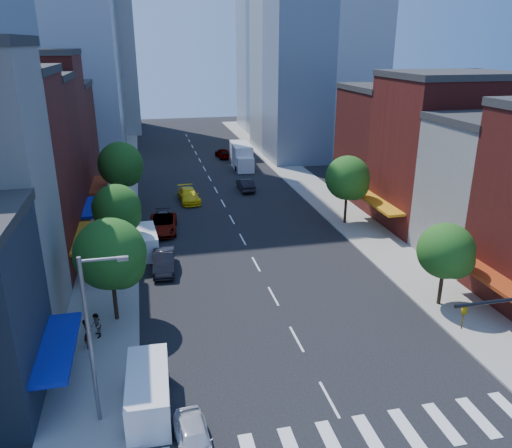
# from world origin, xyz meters

# --- Properties ---
(ground) EXTENTS (220.00, 220.00, 0.00)m
(ground) POSITION_xyz_m (0.00, 0.00, 0.00)
(ground) COLOR black
(ground) RESTS_ON ground
(sidewalk_left) EXTENTS (5.00, 120.00, 0.15)m
(sidewalk_left) POSITION_xyz_m (-12.50, 40.00, 0.07)
(sidewalk_left) COLOR gray
(sidewalk_left) RESTS_ON ground
(sidewalk_right) EXTENTS (5.00, 120.00, 0.15)m
(sidewalk_right) POSITION_xyz_m (12.50, 40.00, 0.07)
(sidewalk_right) COLOR gray
(sidewalk_right) RESTS_ON ground
(crosswalk) EXTENTS (19.00, 3.00, 0.01)m
(crosswalk) POSITION_xyz_m (0.00, -3.00, 0.01)
(crosswalk) COLOR silver
(crosswalk) RESTS_ON ground
(bldg_left_3) EXTENTS (12.00, 8.00, 15.00)m
(bldg_left_3) POSITION_xyz_m (-21.00, 29.00, 7.50)
(bldg_left_3) COLOR #541A15
(bldg_left_3) RESTS_ON ground
(bldg_left_4) EXTENTS (12.00, 9.00, 17.00)m
(bldg_left_4) POSITION_xyz_m (-21.00, 37.50, 8.50)
(bldg_left_4) COLOR #5C1815
(bldg_left_4) RESTS_ON ground
(bldg_left_5) EXTENTS (12.00, 10.00, 13.00)m
(bldg_left_5) POSITION_xyz_m (-21.00, 47.00, 6.50)
(bldg_left_5) COLOR #541A15
(bldg_left_5) RESTS_ON ground
(bldg_right_1) EXTENTS (12.00, 8.00, 12.00)m
(bldg_right_1) POSITION_xyz_m (21.00, 15.00, 6.00)
(bldg_right_1) COLOR beige
(bldg_right_1) RESTS_ON ground
(bldg_right_2) EXTENTS (12.00, 10.00, 15.00)m
(bldg_right_2) POSITION_xyz_m (21.00, 24.00, 7.50)
(bldg_right_2) COLOR #5C1815
(bldg_right_2) RESTS_ON ground
(bldg_right_3) EXTENTS (12.00, 10.00, 13.00)m
(bldg_right_3) POSITION_xyz_m (21.00, 34.00, 6.50)
(bldg_right_3) COLOR #541A15
(bldg_right_3) RESTS_ON ground
(streetlight) EXTENTS (2.25, 0.25, 9.00)m
(streetlight) POSITION_xyz_m (-11.81, 1.00, 5.28)
(streetlight) COLOR slate
(streetlight) RESTS_ON sidewalk_left
(tree_left_near) EXTENTS (4.80, 4.80, 7.30)m
(tree_left_near) POSITION_xyz_m (-11.35, 10.92, 4.87)
(tree_left_near) COLOR black
(tree_left_near) RESTS_ON sidewalk_left
(tree_left_mid) EXTENTS (4.20, 4.20, 6.65)m
(tree_left_mid) POSITION_xyz_m (-11.35, 21.92, 4.53)
(tree_left_mid) COLOR black
(tree_left_mid) RESTS_ON sidewalk_left
(tree_left_far) EXTENTS (5.00, 5.00, 7.75)m
(tree_left_far) POSITION_xyz_m (-11.35, 35.92, 5.20)
(tree_left_far) COLOR black
(tree_left_far) RESTS_ON sidewalk_left
(tree_right_near) EXTENTS (4.00, 4.00, 6.20)m
(tree_right_near) POSITION_xyz_m (11.65, 7.92, 4.19)
(tree_right_near) COLOR black
(tree_right_near) RESTS_ON sidewalk_right
(tree_right_far) EXTENTS (4.60, 4.60, 7.20)m
(tree_right_far) POSITION_xyz_m (11.65, 25.92, 4.86)
(tree_right_far) COLOR black
(tree_right_far) RESTS_ON sidewalk_right
(parked_car_front) EXTENTS (1.95, 4.15, 1.37)m
(parked_car_front) POSITION_xyz_m (-7.50, -2.00, 0.69)
(parked_car_front) COLOR silver
(parked_car_front) RESTS_ON ground
(parked_car_second) EXTENTS (2.03, 5.09, 1.65)m
(parked_car_second) POSITION_xyz_m (-7.87, 18.46, 0.82)
(parked_car_second) COLOR black
(parked_car_second) RESTS_ON ground
(parked_car_third) EXTENTS (3.24, 6.11, 1.64)m
(parked_car_third) POSITION_xyz_m (-7.50, 27.87, 0.82)
(parked_car_third) COLOR #999999
(parked_car_third) RESTS_ON ground
(parked_car_rear) EXTENTS (2.27, 4.85, 1.37)m
(parked_car_rear) POSITION_xyz_m (-7.50, 29.35, 0.68)
(parked_car_rear) COLOR black
(parked_car_rear) RESTS_ON ground
(cargo_van_near) EXTENTS (2.32, 5.39, 2.27)m
(cargo_van_near) POSITION_xyz_m (-9.50, 1.18, 1.12)
(cargo_van_near) COLOR white
(cargo_van_near) RESTS_ON ground
(cargo_van_far) EXTENTS (2.39, 5.31, 2.21)m
(cargo_van_far) POSITION_xyz_m (-9.35, 22.53, 1.09)
(cargo_van_far) COLOR white
(cargo_van_far) RESTS_ON ground
(taxi) EXTENTS (2.66, 5.63, 1.59)m
(taxi) POSITION_xyz_m (-3.93, 37.58, 0.79)
(taxi) COLOR yellow
(taxi) RESTS_ON ground
(traffic_car_oncoming) EXTENTS (1.70, 4.79, 1.58)m
(traffic_car_oncoming) POSITION_xyz_m (3.77, 40.87, 0.79)
(traffic_car_oncoming) COLOR black
(traffic_car_oncoming) RESTS_ON ground
(traffic_car_far) EXTENTS (2.40, 4.84, 1.59)m
(traffic_car_far) POSITION_xyz_m (4.02, 61.03, 0.79)
(traffic_car_far) COLOR #999999
(traffic_car_far) RESTS_ON ground
(box_truck) EXTENTS (3.07, 8.97, 3.57)m
(box_truck) POSITION_xyz_m (5.75, 53.64, 1.69)
(box_truck) COLOR silver
(box_truck) RESTS_ON ground
(pedestrian_near) EXTENTS (0.49, 0.73, 1.98)m
(pedestrian_near) POSITION_xyz_m (-13.08, 7.81, 1.14)
(pedestrian_near) COLOR #999999
(pedestrian_near) RESTS_ON sidewalk_left
(pedestrian_far) EXTENTS (0.77, 0.91, 1.66)m
(pedestrian_far) POSITION_xyz_m (-12.65, 8.91, 0.98)
(pedestrian_far) COLOR #999999
(pedestrian_far) RESTS_ON sidewalk_left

